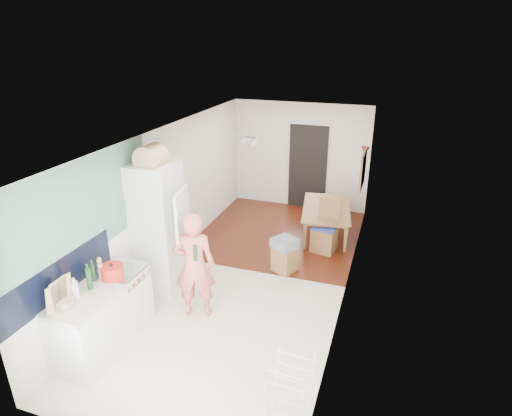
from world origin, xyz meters
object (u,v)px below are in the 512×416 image
Objects in this scene: person at (194,256)px; dining_table at (327,223)px; dining_chair at (325,227)px; drying_rack at (290,394)px; stool at (285,259)px.

person reaches higher than dining_table.
dining_chair reaches higher than drying_rack.
person is 2.40m from drying_rack.
stool is at bearing 156.40° from dining_table.
stool is (-0.52, -0.98, -0.28)m from dining_chair.
dining_table is 4.85m from drying_rack.
dining_chair is (1.45, 2.60, -0.46)m from person.
dining_table is (1.37, 3.36, -0.72)m from person.
stool is 0.57× the size of drying_rack.
drying_rack is (0.88, -3.09, 0.17)m from stool.
dining_chair is (0.08, -0.76, 0.26)m from dining_table.
dining_table is at bearing 105.26° from dining_chair.
stool is at bearing 109.64° from drying_rack.
dining_table is at bearing 75.72° from stool.
dining_table reaches higher than stool.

